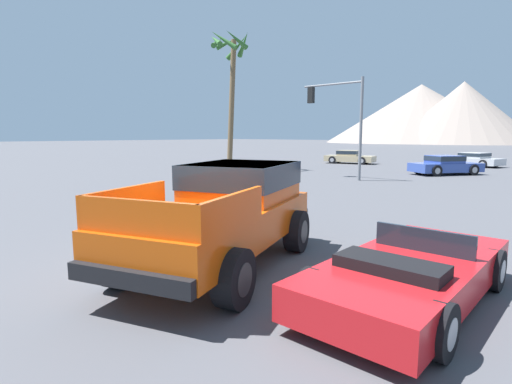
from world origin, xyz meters
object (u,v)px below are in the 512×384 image
at_px(parked_car_silver, 473,159).
at_px(traffic_light_main, 338,110).
at_px(red_convertible_car, 410,274).
at_px(orange_pickup_truck, 228,208).
at_px(parked_car_tan, 350,157).
at_px(palm_tree_tall, 230,69).
at_px(parked_car_blue, 445,165).

distance_m(parked_car_silver, traffic_light_main, 15.60).
bearing_deg(red_convertible_car, orange_pickup_truck, -172.58).
relative_size(parked_car_tan, palm_tree_tall, 0.47).
xyz_separation_m(orange_pickup_truck, red_convertible_car, (3.35, 0.47, -0.65)).
relative_size(orange_pickup_truck, parked_car_tan, 1.26).
xyz_separation_m(orange_pickup_truck, parked_car_silver, (-2.88, 29.30, -0.52)).
relative_size(parked_car_blue, palm_tree_tall, 0.48).
height_order(orange_pickup_truck, parked_car_silver, orange_pickup_truck).
bearing_deg(parked_car_tan, traffic_light_main, 13.75).
xyz_separation_m(parked_car_silver, traffic_light_main, (-3.35, -14.88, 3.27)).
xyz_separation_m(parked_car_silver, palm_tree_tall, (-11.78, -14.88, 6.36)).
distance_m(orange_pickup_truck, red_convertible_car, 3.44).
bearing_deg(palm_tree_tall, traffic_light_main, -0.02).
bearing_deg(parked_car_silver, red_convertible_car, -152.82).
distance_m(parked_car_tan, parked_car_silver, 9.47).
height_order(parked_car_tan, parked_car_silver, parked_car_tan).
distance_m(parked_car_blue, palm_tree_tall, 15.25).
bearing_deg(red_convertible_car, parked_car_silver, 101.60).
bearing_deg(traffic_light_main, parked_car_tan, -64.37).
relative_size(orange_pickup_truck, palm_tree_tall, 0.59).
bearing_deg(palm_tree_tall, orange_pickup_truck, -44.51).
distance_m(orange_pickup_truck, parked_car_silver, 29.45).
height_order(parked_car_tan, parked_car_blue, parked_car_blue).
relative_size(parked_car_tan, parked_car_silver, 0.98).
height_order(orange_pickup_truck, traffic_light_main, traffic_light_main).
bearing_deg(parked_car_blue, parked_car_tan, -173.24).
bearing_deg(parked_car_silver, traffic_light_main, -177.71).
xyz_separation_m(parked_car_blue, parked_car_silver, (-0.48, 8.36, -0.06)).
relative_size(orange_pickup_truck, traffic_light_main, 1.01).
relative_size(parked_car_silver, traffic_light_main, 0.82).
xyz_separation_m(parked_car_tan, traffic_light_main, (5.39, -11.23, 3.24)).
bearing_deg(orange_pickup_truck, parked_car_tan, 94.84).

